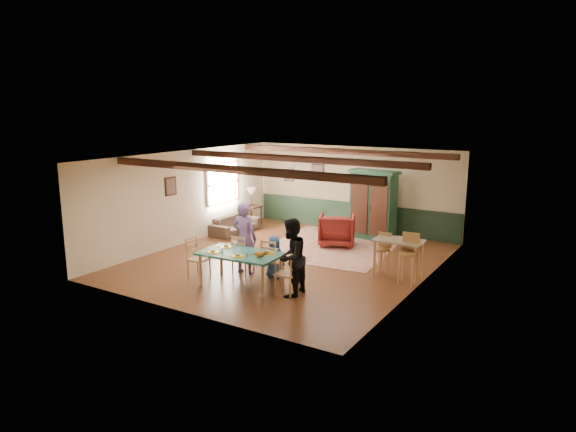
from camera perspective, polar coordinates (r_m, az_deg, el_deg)
The scene contains 35 objects.
floor at distance 13.41m, azimuth 0.00°, elevation -4.94°, with size 8.00×8.00×0.00m, color #532A17.
wall_back at distance 16.56m, azimuth 7.29°, elevation 3.03°, with size 7.00×0.02×2.70m, color beige.
wall_left at distance 15.18m, azimuth -11.33°, elevation 2.07°, with size 0.02×8.00×2.70m, color beige.
wall_right at distance 11.67m, azimuth 14.80°, elevation -1.06°, with size 0.02×8.00×2.70m, color beige.
ceiling at distance 12.88m, azimuth 0.00°, elevation 6.63°, with size 7.00×8.00×0.02m, color white.
wainscot_back at distance 16.71m, azimuth 7.18°, elevation -0.03°, with size 6.95×0.03×0.90m, color #1A3020.
ceiling_beam_front at distance 11.01m, azimuth -6.32°, elevation 5.16°, with size 6.95×0.16×0.16m, color black.
ceiling_beam_mid at distance 13.23m, azimuth 0.92°, elevation 6.38°, with size 6.95×0.16×0.16m, color black.
ceiling_beam_back at distance 15.51m, azimuth 5.87°, elevation 7.15°, with size 6.95×0.16×0.16m, color black.
window_left at distance 16.40m, azimuth -7.24°, elevation 3.64°, with size 0.06×1.60×1.30m, color white, non-canonical shape.
picture_left_wall at distance 14.67m, azimuth -12.90°, elevation 3.24°, with size 0.04×0.42×0.52m, color #806F5D, non-canonical shape.
picture_back_a at distance 17.05m, azimuth 3.30°, elevation 4.88°, with size 0.45×0.04×0.55m, color #806F5D, non-canonical shape.
picture_back_b at distance 17.61m, azimuth 0.13°, elevation 4.64°, with size 0.38×0.04×0.48m, color #806F5D, non-canonical shape.
dining_table at distance 11.49m, azimuth -5.28°, elevation -5.93°, with size 1.81×1.01×0.76m, color #1F6355, non-canonical shape.
dining_chair_far_left at distance 12.26m, azimuth -5.02°, elevation -4.29°, with size 0.42×0.44×0.96m, color tan, non-canonical shape.
dining_chair_far_right at distance 11.85m, azimuth -1.73°, elevation -4.81°, with size 0.42×0.44×0.96m, color tan, non-canonical shape.
dining_chair_end_left at distance 12.11m, azimuth -9.90°, elevation -4.62°, with size 0.42×0.44×0.96m, color tan, non-canonical shape.
dining_chair_end_right at distance 10.90m, azimuth -0.15°, elevation -6.33°, with size 0.42×0.44×0.96m, color tan, non-canonical shape.
person_man at distance 12.22m, azimuth -4.85°, elevation -2.44°, with size 0.63×0.42×1.74m, color #72518B.
person_woman at distance 10.75m, azimuth 0.33°, elevation -4.63°, with size 0.81×0.63×1.66m, color black.
person_child at distance 11.91m, azimuth -1.54°, elevation -4.59°, with size 0.49×0.32×1.01m, color #254C94.
cat at distance 10.99m, azimuth -3.19°, elevation -4.18°, with size 0.36×0.14×0.18m, color orange, non-canonical shape.
place_setting_near_left at distance 11.48m, azimuth -8.34°, elevation -3.78°, with size 0.40×0.30×0.11m, color gold, non-canonical shape.
place_setting_near_center at distance 11.11m, azimuth -5.60°, elevation -4.23°, with size 0.40×0.30×0.11m, color gold, non-canonical shape.
place_setting_far_left at distance 11.87m, azimuth -6.90°, elevation -3.21°, with size 0.40×0.30×0.11m, color gold, non-canonical shape.
place_setting_far_right at distance 11.29m, azimuth -2.26°, elevation -3.92°, with size 0.40×0.30×0.11m, color gold, non-canonical shape.
area_rug at distance 14.82m, azimuth 4.90°, elevation -3.31°, with size 3.34×3.96×0.01m, color beige.
armoire at distance 15.54m, azimuth 9.44°, elevation 1.22°, with size 1.48×0.59×2.09m, color #153625.
armchair at distance 14.78m, azimuth 5.45°, elevation -1.53°, with size 0.99×1.02×0.92m, color #4D0F11.
sofa at distance 16.34m, azimuth -5.89°, elevation -0.92°, with size 1.85×0.72×0.54m, color #3C2F25.
end_table at distance 17.28m, azimuth -4.06°, elevation 0.04°, with size 0.54×0.54×0.67m, color black, non-canonical shape.
table_lamp at distance 17.16m, azimuth -4.09°, elevation 2.12°, with size 0.34×0.34×0.61m, color #D0AB86, non-canonical shape.
counter_table at distance 12.21m, azimuth 12.10°, elevation -4.68°, with size 1.10×0.64×0.92m, color tan, non-canonical shape.
bar_stool_left at distance 12.36m, azimuth 10.40°, elevation -4.21°, with size 0.35×0.39×1.00m, color #A67940, non-canonical shape.
bar_stool_right at distance 11.82m, azimuth 13.17°, elevation -4.69°, with size 0.41×0.45×1.15m, color #A67940, non-canonical shape.
Camera 1 is at (6.73, -10.92, 3.91)m, focal length 32.00 mm.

